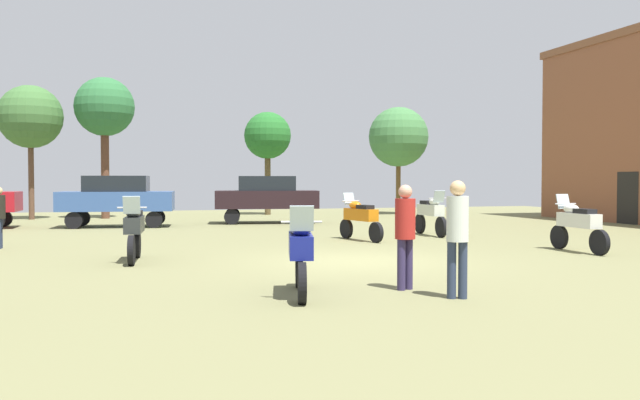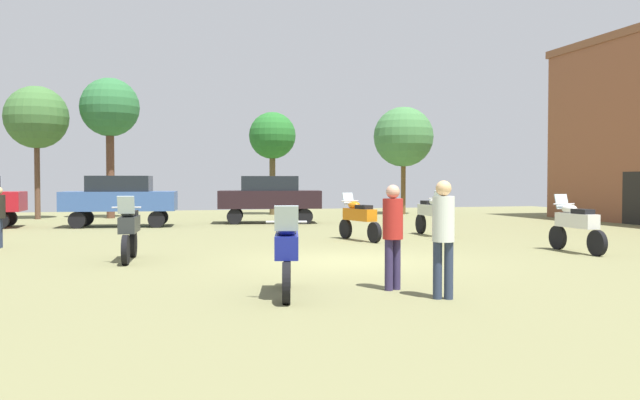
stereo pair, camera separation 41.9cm
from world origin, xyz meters
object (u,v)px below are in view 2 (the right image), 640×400
at_px(motorcycle_2, 129,229).
at_px(tree_5, 403,137).
at_px(motorcycle_4, 287,251).
at_px(motorcycle_5, 576,224).
at_px(person_2, 393,229).
at_px(motorcycle_1, 359,217).
at_px(tree_6, 272,137).
at_px(motorcycle_3, 431,213).
at_px(person_3, 443,229).
at_px(car_3, 270,196).
at_px(tree_1, 36,118).
at_px(car_2, 120,197).
at_px(tree_2, 110,109).

relative_size(motorcycle_2, tree_5, 0.37).
bearing_deg(motorcycle_4, motorcycle_5, -141.19).
distance_m(motorcycle_5, person_2, 7.73).
xyz_separation_m(motorcycle_1, tree_6, (0.38, 15.17, 3.42)).
xyz_separation_m(motorcycle_3, tree_5, (4.39, 12.75, 3.39)).
height_order(person_2, person_3, person_3).
height_order(motorcycle_4, car_3, car_3).
height_order(motorcycle_5, tree_1, tree_1).
relative_size(motorcycle_1, tree_1, 0.36).
bearing_deg(car_3, motorcycle_5, -147.74).
relative_size(car_2, car_3, 0.99).
height_order(car_2, tree_1, tree_1).
height_order(person_3, tree_2, tree_2).
height_order(motorcycle_2, tree_5, tree_5).
bearing_deg(person_2, tree_6, -117.41).
bearing_deg(car_3, motorcycle_4, 179.98).
relative_size(tree_1, tree_2, 0.93).
relative_size(motorcycle_2, tree_6, 0.39).
distance_m(tree_1, tree_6, 11.44).
relative_size(motorcycle_3, motorcycle_4, 1.11).
bearing_deg(motorcycle_3, motorcycle_5, 105.67).
bearing_deg(car_3, tree_5, -47.82).
bearing_deg(tree_5, tree_6, 168.17).
bearing_deg(tree_1, car_3, -29.64).
xyz_separation_m(motorcycle_1, motorcycle_3, (2.84, 0.98, 0.03)).
bearing_deg(tree_6, tree_1, -175.22).
relative_size(car_3, tree_6, 0.84).
distance_m(motorcycle_5, tree_6, 20.38).
bearing_deg(motorcycle_3, tree_6, -78.71).
relative_size(car_3, tree_2, 0.68).
height_order(motorcycle_3, tree_5, tree_5).
height_order(tree_1, tree_2, tree_2).
height_order(motorcycle_5, car_2, car_2).
distance_m(motorcycle_1, person_3, 9.75).
relative_size(car_3, person_2, 2.59).
distance_m(car_2, tree_1, 8.16).
relative_size(motorcycle_3, motorcycle_5, 1.05).
relative_size(motorcycle_1, motorcycle_2, 1.05).
height_order(car_3, tree_6, tree_6).
height_order(motorcycle_4, person_3, person_3).
distance_m(motorcycle_1, car_2, 10.72).
distance_m(motorcycle_1, car_3, 8.64).
xyz_separation_m(motorcycle_4, person_2, (1.81, 0.02, 0.32)).
bearing_deg(tree_6, tree_2, -172.30).
xyz_separation_m(motorcycle_2, motorcycle_5, (10.88, -1.18, -0.01)).
xyz_separation_m(person_2, tree_6, (2.73, 23.74, 3.10)).
height_order(motorcycle_5, person_3, person_3).
distance_m(motorcycle_2, tree_2, 18.05).
height_order(motorcycle_1, tree_5, tree_5).
bearing_deg(tree_2, tree_1, 177.46).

